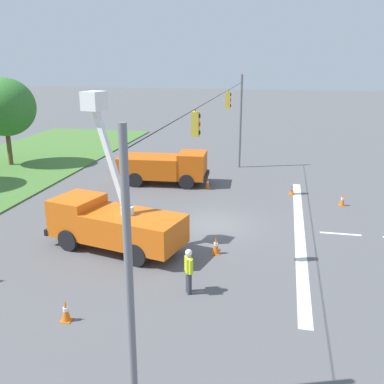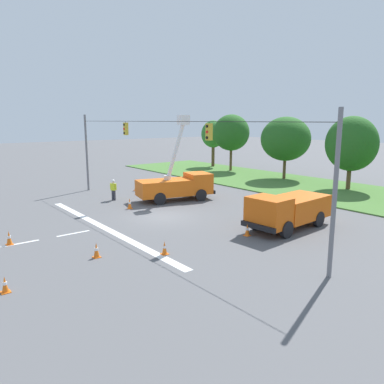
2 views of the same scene
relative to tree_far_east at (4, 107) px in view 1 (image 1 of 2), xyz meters
name	(u,v)px [view 1 (image 1 of 2)]	position (x,y,z in m)	size (l,w,h in m)	color
ground_plane	(214,225)	(-9.81, -18.14, -4.69)	(200.00, 200.00, 0.00)	#565659
lane_markings	(330,233)	(-9.81, -24.04, -4.69)	(17.60, 15.25, 0.01)	silver
signal_gantry	(215,145)	(-9.82, -18.14, -0.44)	(26.20, 0.33, 7.20)	slate
tree_far_east	(4,107)	(0.00, 0.00, 0.00)	(4.45, 4.89, 6.97)	brown
utility_truck_bucket_lift	(113,220)	(-13.73, -14.09, -3.32)	(3.84, 6.78, 7.10)	orange
utility_truck_support_near	(164,166)	(-2.63, -13.55, -3.47)	(2.83, 6.29, 2.24)	#D6560F
road_worker	(189,268)	(-17.02, -18.32, -3.69)	(0.60, 0.39, 1.77)	#383842
traffic_cone_foreground_right	(342,200)	(-5.20, -25.12, -4.32)	(0.36, 0.36, 0.76)	orange
traffic_cone_mid_left	(208,183)	(-3.09, -16.66, -4.34)	(0.36, 0.36, 0.72)	orange
traffic_cone_mid_right	(216,245)	(-13.38, -18.79, -4.28)	(0.36, 0.36, 0.82)	orange
traffic_cone_near_bucket	(292,190)	(-3.50, -22.22, -4.36)	(0.36, 0.36, 0.68)	orange
traffic_cone_far_left	(66,311)	(-19.68, -14.68, -4.31)	(0.36, 0.36, 0.77)	orange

